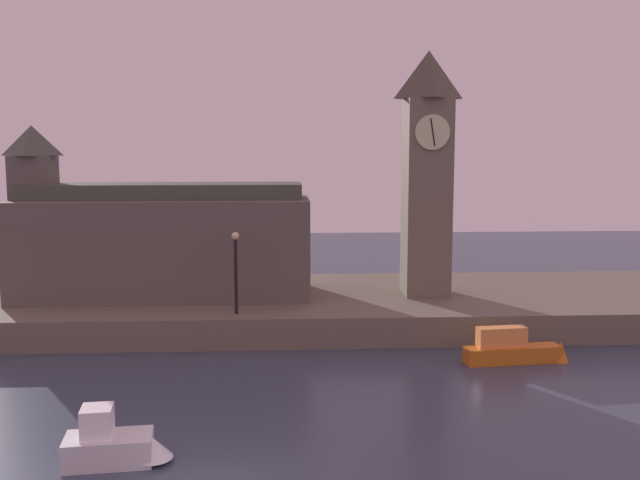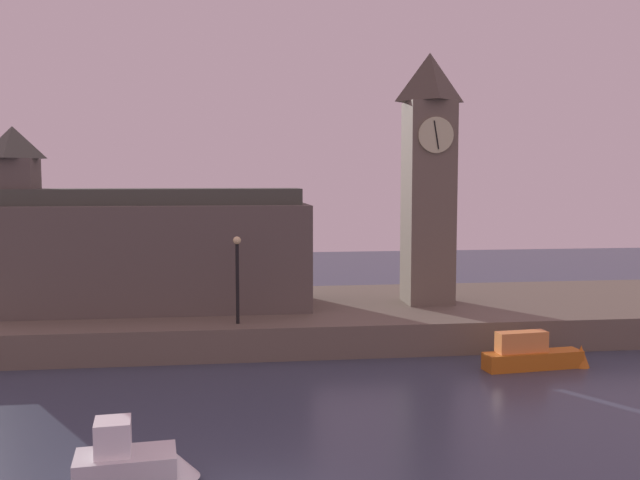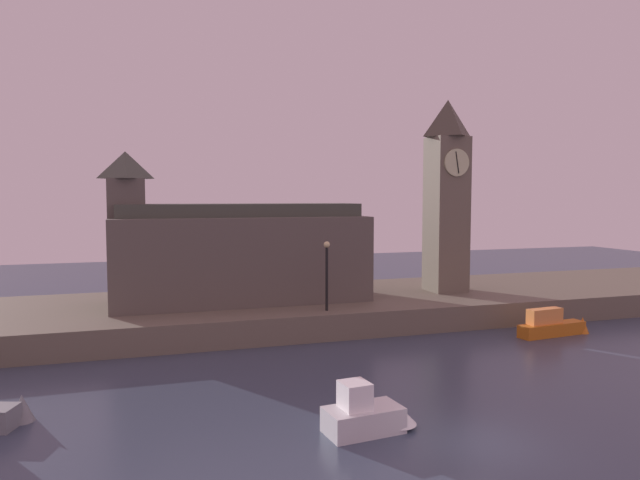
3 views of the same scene
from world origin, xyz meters
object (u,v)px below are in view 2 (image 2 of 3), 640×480
object	(u,v)px
clock_tower	(429,175)
boat_patrol_orange	(537,355)
parliament_hall	(144,249)
streetlamp	(237,270)
boat_ferry_white	(134,463)

from	to	relation	value
clock_tower	boat_patrol_orange	world-z (taller)	clock_tower
clock_tower	parliament_hall	bearing A→B (deg)	178.68
streetlamp	clock_tower	bearing A→B (deg)	22.73
streetlamp	boat_ferry_white	world-z (taller)	streetlamp
streetlamp	boat_ferry_white	xyz separation A→B (m)	(-2.90, -13.35, -3.38)
parliament_hall	streetlamp	distance (m)	6.50
boat_ferry_white	boat_patrol_orange	xyz separation A→B (m)	(15.52, 9.56, -0.01)
streetlamp	boat_ferry_white	size ratio (longest dim) A/B	1.18
streetlamp	boat_ferry_white	bearing A→B (deg)	-102.27
streetlamp	boat_patrol_orange	world-z (taller)	streetlamp
streetlamp	boat_patrol_orange	bearing A→B (deg)	-16.70
clock_tower	parliament_hall	xyz separation A→B (m)	(-14.65, 0.34, -3.72)
streetlamp	boat_patrol_orange	size ratio (longest dim) A/B	0.82
parliament_hall	streetlamp	xyz separation A→B (m)	(4.62, -4.54, -0.54)
parliament_hall	boat_ferry_white	xyz separation A→B (m)	(1.71, -17.89, -3.93)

